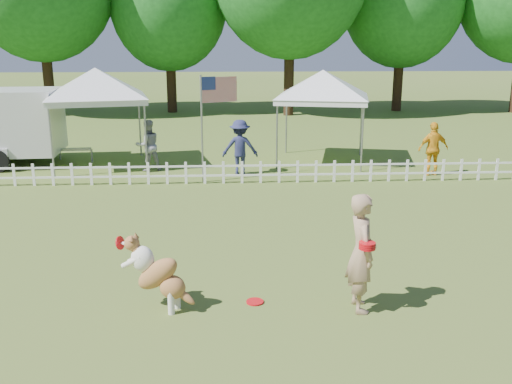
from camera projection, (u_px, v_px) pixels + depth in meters
ground at (239, 297)px, 8.59m from camera, size 120.00×120.00×0.00m
picket_fence at (233, 172)px, 15.26m from camera, size 22.00×0.08×0.60m
handler at (362, 253)px, 8.02m from camera, size 0.43×0.64×1.72m
dog at (159, 274)px, 8.09m from camera, size 1.10×0.70×1.08m
frisbee_on_turf at (255, 302)px, 8.42m from camera, size 0.34×0.34×0.02m
canopy_tent_left at (98, 119)px, 17.08m from camera, size 3.31×3.31×2.88m
canopy_tent_right at (322, 118)px, 17.70m from camera, size 3.21×3.21×2.79m
flag_pole at (202, 130)px, 15.10m from camera, size 1.05×0.56×2.87m
spectator_a at (148, 145)px, 16.63m from camera, size 0.90×0.81×1.50m
spectator_b at (240, 147)px, 16.18m from camera, size 1.03×0.61×1.56m
spectator_c at (433, 149)px, 16.09m from camera, size 0.93×0.48×1.52m
tree_center_left at (169, 15)px, 28.86m from camera, size 6.00×6.00×9.80m
tree_right at (402, 10)px, 29.38m from camera, size 6.20×6.20×10.40m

